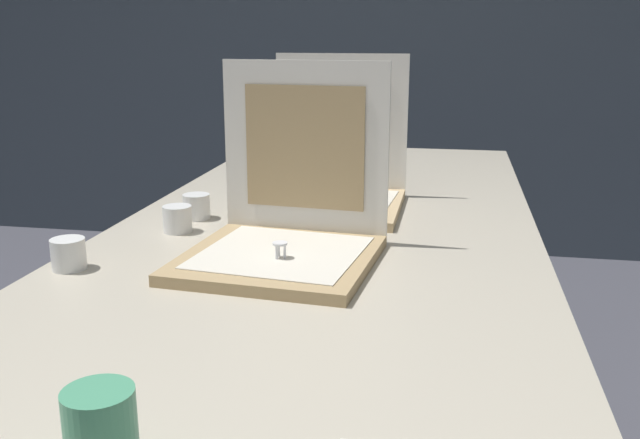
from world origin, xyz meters
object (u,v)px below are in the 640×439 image
object	(u,v)px
pizza_box_middle	(331,185)
cup_white_near_left	(68,254)
cup_white_mid	(197,206)
pizza_box_front	(285,231)
cup_printed_front	(101,433)
cup_white_near_center	(177,219)
table	(325,244)

from	to	relation	value
pizza_box_middle	cup_white_near_left	bearing A→B (deg)	-124.64
cup_white_mid	pizza_box_front	bearing A→B (deg)	-42.81
cup_white_mid	cup_printed_front	xyz separation A→B (m)	(0.26, -0.96, 0.02)
cup_white_near_left	cup_printed_front	bearing A→B (deg)	-57.53
cup_white_near_left	cup_white_mid	distance (m)	0.41
pizza_box_middle	cup_white_near_center	world-z (taller)	pizza_box_middle
pizza_box_front	cup_printed_front	world-z (taller)	pizza_box_front
cup_printed_front	pizza_box_front	bearing A→B (deg)	88.50
pizza_box_front	pizza_box_middle	xyz separation A→B (m)	(0.02, 0.43, -0.00)
cup_white_mid	cup_white_near_center	size ratio (longest dim) A/B	1.00
table	cup_white_mid	bearing A→B (deg)	179.37
pizza_box_front	cup_printed_front	size ratio (longest dim) A/B	4.21
cup_white_near_left	cup_white_mid	world-z (taller)	same
pizza_box_front	cup_white_near_center	world-z (taller)	pizza_box_front
pizza_box_middle	cup_white_near_left	size ratio (longest dim) A/B	5.90
pizza_box_front	pizza_box_middle	size ratio (longest dim) A/B	1.03
cup_white_mid	table	bearing A→B (deg)	-0.63
pizza_box_front	table	bearing A→B (deg)	87.41
table	pizza_box_front	distance (m)	0.27
cup_white_near_left	cup_white_near_center	world-z (taller)	same
cup_printed_front	pizza_box_middle	bearing A→B (deg)	88.20
table	cup_white_mid	size ratio (longest dim) A/B	35.75
pizza_box_middle	cup_white_near_center	xyz separation A→B (m)	(-0.30, -0.29, -0.03)
cup_white_near_center	cup_printed_front	bearing A→B (deg)	-73.02
table	cup_printed_front	distance (m)	0.97
table	pizza_box_middle	bearing A→B (deg)	95.31
pizza_box_front	cup_white_near_left	size ratio (longest dim) A/B	6.10
cup_white_near_left	cup_printed_front	distance (m)	0.68
cup_white_mid	pizza_box_middle	bearing A→B (deg)	31.33
pizza_box_front	cup_printed_front	distance (m)	0.71
cup_white_near_left	cup_white_near_center	distance (m)	0.30
pizza_box_front	cup_printed_front	bearing A→B (deg)	-86.38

